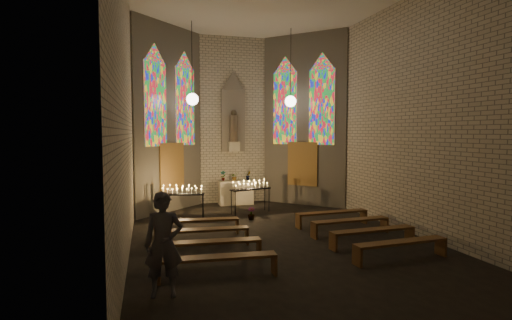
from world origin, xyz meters
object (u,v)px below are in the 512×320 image
Objects in this scene: votive_stand_right at (250,187)px; visitor at (164,244)px; altar at (236,192)px; votive_stand_left at (182,192)px; aisle_flower_pot at (251,214)px.

visitor is at bearing -133.39° from votive_stand_right.
altar is at bearing 75.44° from visitor.
votive_stand_left reaches higher than altar.
visitor is (-3.15, -5.75, 0.75)m from aisle_flower_pot.
altar reaches higher than aisle_flower_pot.
aisle_flower_pot is 0.27× the size of votive_stand_left.
votive_stand_right is 0.83× the size of visitor.
votive_stand_right is (0.26, 1.12, 0.77)m from aisle_flower_pot.
altar is at bearing 55.27° from votive_stand_left.
aisle_flower_pot is 0.26× the size of votive_stand_right.
votive_stand_right is at bearing 69.48° from visitor.
aisle_flower_pot is at bearing -120.21° from votive_stand_right.
altar is 0.73× the size of visitor.
votive_stand_left is 2.55m from votive_stand_right.
altar is 0.91× the size of votive_stand_left.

